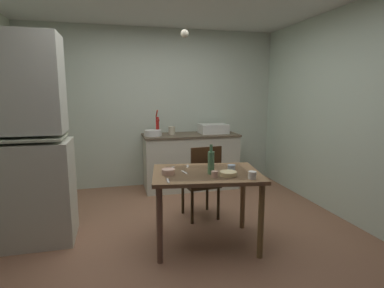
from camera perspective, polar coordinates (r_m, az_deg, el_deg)
name	(u,v)px	position (r m, az deg, el deg)	size (l,w,h in m)	color
ground_plane	(180,234)	(3.53, -2.19, -16.32)	(5.06, 5.06, 0.00)	#92654B
wall_back	(154,108)	(5.15, -6.96, 6.56)	(4.16, 0.10, 2.55)	silver
wall_right	(350,115)	(4.15, 27.15, 4.85)	(0.10, 3.99, 2.55)	silver
hutch_cabinet	(22,149)	(3.51, -28.91, -0.74)	(0.91, 0.57, 2.11)	beige
counter_cabinet	(190,161)	(5.00, -0.29, -3.13)	(1.50, 0.64, 0.88)	beige
sink_basin	(213,129)	(5.01, 3.95, 2.87)	(0.44, 0.34, 0.15)	white
hand_pump	(157,124)	(4.85, -6.45, 3.69)	(0.05, 0.27, 0.39)	#B21E19
mixing_bowl_counter	(153,133)	(4.76, -7.23, 2.04)	(0.27, 0.27, 0.09)	white
stoneware_crock	(172,131)	(4.85, -3.75, 2.49)	(0.11, 0.11, 0.13)	beige
dining_table	(206,182)	(3.10, 2.65, -7.08)	(1.16, 0.92, 0.76)	brown
chair_far_side	(202,181)	(3.76, 1.95, -6.85)	(0.44, 0.44, 0.92)	#372916
serving_bowl_wide	(228,174)	(2.96, 6.73, -5.47)	(0.16, 0.16, 0.04)	beige
soup_bowl_small	(168,172)	(2.99, -4.40, -5.14)	(0.13, 0.13, 0.05)	tan
teacup_cream	(231,168)	(3.14, 7.31, -4.41)	(0.08, 0.08, 0.06)	#9EB2C6
mug_tall	(252,175)	(2.89, 11.10, -5.67)	(0.07, 0.07, 0.07)	white
mug_dark	(215,174)	(2.88, 4.22, -5.62)	(0.06, 0.06, 0.06)	tan
glass_bottle	(211,162)	(2.99, 3.54, -3.33)	(0.06, 0.06, 0.29)	#4C7F56
table_knife	(170,169)	(3.21, -4.11, -4.56)	(0.19, 0.02, 0.01)	silver
teaspoon_near_bowl	(168,181)	(2.78, -4.46, -6.79)	(0.14, 0.02, 0.01)	beige
teaspoon_by_cup	(185,172)	(3.06, -1.38, -5.25)	(0.14, 0.02, 0.01)	beige
serving_spoon	(188,166)	(3.30, -0.81, -4.13)	(0.12, 0.02, 0.01)	beige
pendant_bulb	(185,34)	(3.27, -1.39, 19.75)	(0.08, 0.08, 0.08)	#F9EFCC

